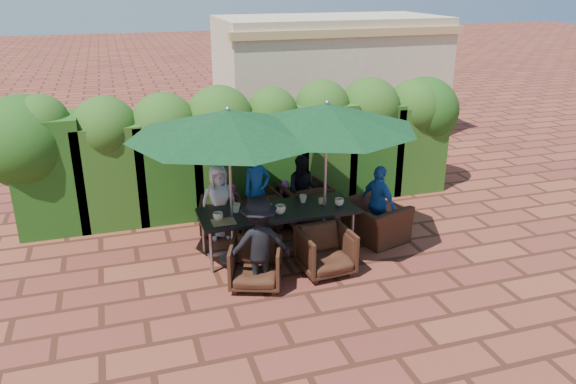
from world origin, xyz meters
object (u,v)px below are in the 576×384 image
object	(u,v)px
dining_table	(278,214)
chair_near_left	(256,262)
chair_far_mid	(256,208)
chair_end_right	(374,215)
chair_far_right	(304,201)
umbrella_left	(228,123)
chair_near_right	(326,249)
chair_far_left	(220,214)
umbrella_right	(327,116)

from	to	relation	value
dining_table	chair_near_left	size ratio (longest dim) A/B	3.36
chair_far_mid	chair_near_left	bearing A→B (deg)	70.50
chair_far_mid	chair_end_right	xyz separation A→B (m)	(1.80, -1.03, 0.05)
chair_far_mid	chair_near_left	xyz separation A→B (m)	(-0.50, -1.93, -0.02)
chair_far_right	chair_end_right	bearing A→B (deg)	125.38
umbrella_left	chair_far_right	size ratio (longest dim) A/B	3.59
chair_near_left	chair_near_right	bearing A→B (deg)	23.36
chair_far_mid	chair_near_right	distance (m)	1.95
dining_table	chair_far_left	xyz separation A→B (m)	(-0.74, 1.05, -0.33)
chair_far_left	chair_far_right	distance (m)	1.54
dining_table	chair_far_right	xyz separation A→B (m)	(0.79, 0.99, -0.26)
umbrella_left	chair_far_left	size ratio (longest dim) A/B	4.35
chair_near_left	umbrella_right	bearing A→B (deg)	51.84
chair_far_left	umbrella_right	bearing A→B (deg)	157.65
chair_far_left	chair_near_left	size ratio (longest dim) A/B	0.93
umbrella_left	chair_far_mid	xyz separation A→B (m)	(0.64, 1.03, -1.83)
chair_far_mid	chair_far_right	world-z (taller)	chair_far_right
dining_table	chair_far_mid	bearing A→B (deg)	95.83
umbrella_right	chair_far_mid	size ratio (longest dim) A/B	3.65
umbrella_right	chair_near_right	bearing A→B (deg)	-109.29
umbrella_left	chair_far_left	distance (m)	2.15
dining_table	chair_end_right	xyz separation A→B (m)	(1.69, -0.00, -0.24)
chair_far_mid	chair_far_right	bearing A→B (deg)	172.77
chair_far_left	chair_end_right	world-z (taller)	chair_end_right
chair_far_left	chair_near_left	bearing A→B (deg)	107.38
umbrella_left	umbrella_right	world-z (taller)	same
chair_far_right	chair_near_right	distance (m)	1.85
umbrella_left	chair_end_right	distance (m)	3.02
chair_near_left	chair_near_right	xyz separation A→B (m)	(1.10, 0.07, 0.01)
chair_far_mid	chair_far_right	distance (m)	0.90
dining_table	chair_far_mid	world-z (taller)	chair_far_mid
chair_near_right	chair_far_right	bearing A→B (deg)	76.76
chair_far_right	chair_end_right	size ratio (longest dim) A/B	0.83
dining_table	chair_near_right	size ratio (longest dim) A/B	3.25
umbrella_left	chair_end_right	xyz separation A→B (m)	(2.44, 0.01, -1.78)
chair_far_mid	chair_near_right	world-z (taller)	chair_far_mid
dining_table	umbrella_left	distance (m)	1.71
chair_far_mid	chair_near_left	distance (m)	1.99
chair_near_right	chair_end_right	xyz separation A→B (m)	(1.20, 0.83, 0.06)
chair_far_left	chair_end_right	distance (m)	2.66
chair_far_mid	chair_near_left	world-z (taller)	chair_far_mid
umbrella_left	umbrella_right	xyz separation A→B (m)	(1.52, -0.03, -0.00)
dining_table	chair_near_right	xyz separation A→B (m)	(0.50, -0.83, -0.29)
chair_far_right	chair_far_left	bearing A→B (deg)	-9.39
chair_far_mid	chair_far_right	xyz separation A→B (m)	(0.90, -0.04, 0.03)
chair_end_right	umbrella_left	bearing A→B (deg)	73.11
dining_table	chair_near_right	bearing A→B (deg)	-59.04
dining_table	chair_near_right	distance (m)	1.01
dining_table	umbrella_left	bearing A→B (deg)	-179.25
chair_near_left	chair_far_right	bearing A→B (deg)	73.38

